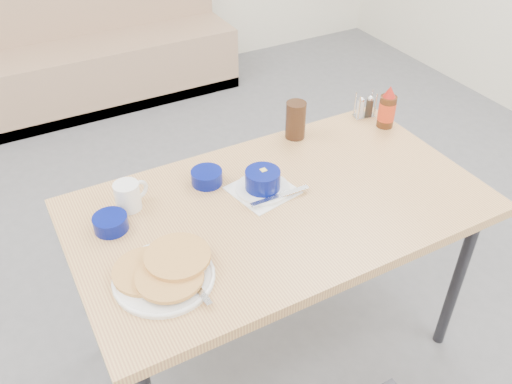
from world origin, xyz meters
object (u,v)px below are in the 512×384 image
pancake_plate (164,273)px  amber_tumbler (296,120)px  grits_setting (263,183)px  booth_bench (98,52)px  coffee_mug (129,195)px  creamer_bowl (111,223)px  syrup_bottle (387,109)px  condiment_caddy (365,108)px  dining_table (279,217)px  butter_bowl (207,177)px

pancake_plate → amber_tumbler: 0.88m
amber_tumbler → grits_setting: bearing=-138.7°
booth_bench → coffee_mug: size_ratio=15.41×
pancake_plate → creamer_bowl: (-0.07, 0.28, 0.00)m
grits_setting → syrup_bottle: 0.68m
booth_bench → syrup_bottle: booth_bench is taller
booth_bench → grits_setting: bearing=-90.4°
condiment_caddy → amber_tumbler: bearing=-169.5°
grits_setting → syrup_bottle: size_ratio=1.42×
dining_table → creamer_bowl: (-0.54, 0.14, 0.09)m
condiment_caddy → pancake_plate: bearing=-145.7°
amber_tumbler → condiment_caddy: bearing=0.0°
dining_table → butter_bowl: 0.29m
grits_setting → creamer_bowl: grits_setting is taller
coffee_mug → grits_setting: 0.46m
grits_setting → coffee_mug: bearing=162.7°
syrup_bottle → dining_table: bearing=-160.0°
grits_setting → amber_tumbler: size_ratio=1.70×
pancake_plate → amber_tumbler: bearing=33.0°
coffee_mug → condiment_caddy: condiment_caddy is taller
creamer_bowl → amber_tumbler: 0.84m
creamer_bowl → syrup_bottle: 1.19m
butter_bowl → dining_table: bearing=-52.9°
pancake_plate → grits_setting: grits_setting is taller
creamer_bowl → butter_bowl: (0.37, 0.08, 0.00)m
booth_bench → butter_bowl: (-0.17, -2.31, 0.43)m
amber_tumbler → condiment_caddy: amber_tumbler is taller
grits_setting → syrup_bottle: syrup_bottle is taller
condiment_caddy → syrup_bottle: size_ratio=0.60×
amber_tumbler → dining_table: bearing=-128.5°
booth_bench → pancake_plate: (-0.47, -2.67, 0.43)m
coffee_mug → syrup_bottle: 1.09m
grits_setting → creamer_bowl: size_ratio=2.32×
dining_table → amber_tumbler: 0.46m
pancake_plate → syrup_bottle: size_ratio=1.72×
butter_bowl → amber_tumbler: 0.46m
butter_bowl → syrup_bottle: (0.81, 0.01, 0.05)m
coffee_mug → creamer_bowl: bearing=-138.3°
dining_table → butter_bowl: bearing=127.1°
grits_setting → amber_tumbler: bearing=41.3°
pancake_plate → syrup_bottle: bearing=18.6°
pancake_plate → grits_setting: bearing=26.7°
booth_bench → pancake_plate: booth_bench is taller
coffee_mug → grits_setting: bearing=-17.3°
butter_bowl → condiment_caddy: condiment_caddy is taller
dining_table → creamer_bowl: bearing=165.1°
dining_table → condiment_caddy: (0.62, 0.34, 0.10)m
butter_bowl → syrup_bottle: syrup_bottle is taller
butter_bowl → amber_tumbler: bearing=14.8°
booth_bench → butter_bowl: booth_bench is taller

